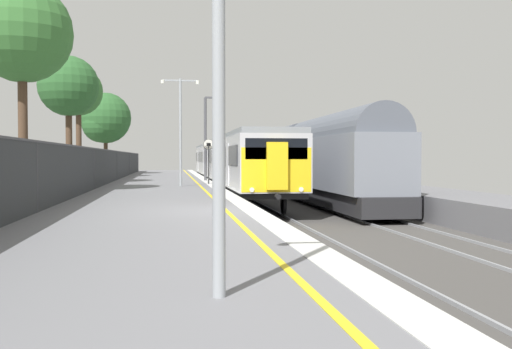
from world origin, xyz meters
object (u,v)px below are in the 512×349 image
speed_limit_sign (209,155)px  background_tree_right (79,93)px  freight_train_adjacent_track (265,158)px  background_tree_left (23,36)px  signal_gantry (209,128)px  platform_lamp_near (219,15)px  platform_lamp_mid (180,123)px  commuter_train_at_platform (227,161)px  background_tree_back (104,120)px  background_tree_centre (69,88)px

speed_limit_sign → background_tree_right: bearing=127.9°
freight_train_adjacent_track → background_tree_left: 28.13m
signal_gantry → platform_lamp_near: size_ratio=1.10×
speed_limit_sign → platform_lamp_near: platform_lamp_near is taller
signal_gantry → platform_lamp_mid: 7.68m
commuter_train_at_platform → speed_limit_sign: 8.26m
background_tree_left → background_tree_back: background_tree_left is taller
commuter_train_at_platform → speed_limit_sign: bearing=-102.9°
speed_limit_sign → platform_lamp_mid: size_ratio=0.45×
background_tree_centre → background_tree_right: 10.15m
commuter_train_at_platform → signal_gantry: size_ratio=7.21×
freight_train_adjacent_track → commuter_train_at_platform: bearing=-116.6°
signal_gantry → background_tree_left: (-8.49, -12.67, 3.12)m
platform_lamp_near → freight_train_adjacent_track: bearing=80.1°
commuter_train_at_platform → background_tree_left: size_ratio=4.52×
platform_lamp_mid → background_tree_back: 24.60m
platform_lamp_near → background_tree_left: background_tree_left is taller
platform_lamp_near → background_tree_right: background_tree_right is taller
freight_train_adjacent_track → signal_gantry: signal_gantry is taller
signal_gantry → background_tree_centre: size_ratio=0.75×
signal_gantry → platform_lamp_near: bearing=-93.6°
platform_lamp_mid → background_tree_right: bearing=117.3°
platform_lamp_near → background_tree_right: 39.07m
platform_lamp_near → background_tree_centre: bearing=102.4°
commuter_train_at_platform → speed_limit_sign: (-1.85, -8.05, 0.35)m
commuter_train_at_platform → background_tree_centre: size_ratio=5.40×
freight_train_adjacent_track → platform_lamp_near: (-7.47, -42.96, 1.48)m
speed_limit_sign → freight_train_adjacent_track: bearing=70.0°
signal_gantry → background_tree_back: bearing=117.4°
background_tree_centre → background_tree_back: background_tree_back is taller
signal_gantry → background_tree_back: (-8.44, 16.26, 1.54)m
platform_lamp_near → platform_lamp_mid: (0.00, 24.33, 0.32)m
platform_lamp_near → platform_lamp_mid: bearing=90.0°
freight_train_adjacent_track → speed_limit_sign: size_ratio=22.79×
freight_train_adjacent_track → signal_gantry: bearing=-116.1°
platform_lamp_near → platform_lamp_mid: size_ratio=0.89×
platform_lamp_mid → background_tree_centre: 7.62m
background_tree_right → platform_lamp_mid: bearing=-62.7°
speed_limit_sign → background_tree_right: (-8.82, 11.34, 4.63)m
commuter_train_at_platform → background_tree_back: bearing=127.3°
signal_gantry → speed_limit_sign: (-0.36, -4.82, -1.76)m
platform_lamp_near → background_tree_centre: size_ratio=0.68×
freight_train_adjacent_track → signal_gantry: 12.63m
platform_lamp_near → background_tree_centre: (-6.21, 28.19, 2.46)m
freight_train_adjacent_track → signal_gantry: (-5.49, -11.22, 1.89)m
platform_lamp_near → background_tree_back: 48.48m
signal_gantry → speed_limit_sign: 5.15m
background_tree_centre → background_tree_back: size_ratio=0.98×
signal_gantry → background_tree_right: 11.61m
speed_limit_sign → platform_lamp_near: (-1.62, -26.92, 1.35)m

